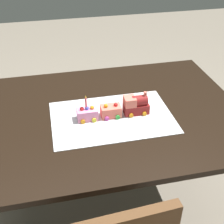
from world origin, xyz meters
name	(u,v)px	position (x,y,z in m)	size (l,w,h in m)	color
ground_plane	(108,206)	(0.00, 0.00, 0.00)	(8.00, 8.00, 0.00)	gray
dining_table	(107,129)	(0.00, 0.00, 0.63)	(1.40, 1.00, 0.74)	black
cake_board	(112,117)	(-0.02, 0.05, 0.74)	(0.60, 0.40, 0.00)	silver
cake_locomotive	(136,105)	(-0.14, 0.04, 0.79)	(0.14, 0.08, 0.12)	maroon
cake_car_gondola_coral	(111,111)	(-0.01, 0.04, 0.77)	(0.10, 0.08, 0.07)	#F27260
cake_car_tanker_bubblegum	(87,114)	(0.11, 0.04, 0.77)	(0.10, 0.08, 0.07)	pink
birthday_candle	(86,101)	(0.11, 0.04, 0.85)	(0.01, 0.01, 0.06)	#F24C59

